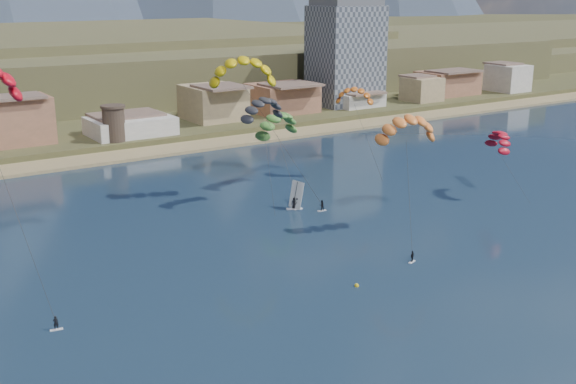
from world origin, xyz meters
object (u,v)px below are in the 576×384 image
(kitesurfer_yellow, at_px, (243,67))
(kitesurfer_orange, at_px, (407,124))
(apartment_tower, at_px, (345,53))
(buoy, at_px, (357,286))
(windsurfer, at_px, (295,200))
(watchtower, at_px, (114,123))
(kitesurfer_green, at_px, (277,121))

(kitesurfer_yellow, relative_size, kitesurfer_orange, 1.32)
(apartment_tower, bearing_deg, kitesurfer_orange, -123.33)
(apartment_tower, distance_m, buoy, 137.63)
(apartment_tower, distance_m, kitesurfer_orange, 113.69)
(apartment_tower, relative_size, windsurfer, 6.60)
(apartment_tower, xyz_separation_m, watchtower, (-80.00, -14.00, -11.45))
(watchtower, relative_size, buoy, 14.33)
(buoy, bearing_deg, apartment_tower, 52.69)
(watchtower, bearing_deg, apartment_tower, 9.93)
(watchtower, height_order, kitesurfer_yellow, kitesurfer_yellow)
(watchtower, relative_size, kitesurfer_green, 0.44)
(kitesurfer_yellow, distance_m, kitesurfer_green, 14.26)
(apartment_tower, relative_size, kitesurfer_green, 1.64)
(windsurfer, bearing_deg, kitesurfer_green, 68.28)
(windsurfer, height_order, buoy, windsurfer)
(watchtower, bearing_deg, kitesurfer_orange, -77.78)
(watchtower, distance_m, kitesurfer_yellow, 53.95)
(kitesurfer_orange, relative_size, buoy, 36.06)
(kitesurfer_yellow, distance_m, windsurfer, 25.25)
(kitesurfer_yellow, distance_m, buoy, 50.49)
(kitesurfer_orange, bearing_deg, windsurfer, 114.46)
(kitesurfer_yellow, xyz_separation_m, kitesurfer_orange, (11.29, -30.23, -6.64))
(apartment_tower, distance_m, watchtower, 82.02)
(apartment_tower, height_order, windsurfer, apartment_tower)
(kitesurfer_orange, xyz_separation_m, kitesurfer_green, (-2.46, 32.90, -4.23))
(kitesurfer_orange, bearing_deg, buoy, -146.20)
(apartment_tower, bearing_deg, kitesurfer_yellow, -138.71)
(kitesurfer_yellow, xyz_separation_m, buoy, (-8.98, -43.80, -23.46))
(apartment_tower, relative_size, buoy, 53.32)
(apartment_tower, xyz_separation_m, kitesurfer_green, (-64.91, -62.08, -5.14))
(watchtower, height_order, kitesurfer_orange, kitesurfer_orange)
(watchtower, distance_m, buoy, 94.80)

